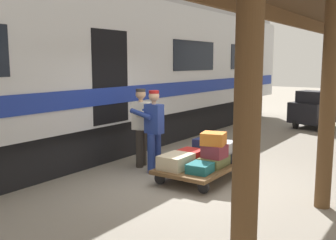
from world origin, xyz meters
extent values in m
plane|color=gray|center=(0.00, 0.00, 0.00)|extent=(60.00, 60.00, 0.00)
cylinder|color=brown|center=(-2.15, 0.00, 1.70)|extent=(0.24, 0.24, 3.40)
cylinder|color=brown|center=(-2.15, 3.09, 1.70)|extent=(0.24, 0.24, 3.40)
cube|color=brown|center=(-0.60, 0.00, 3.25)|extent=(0.08, 19.37, 0.30)
cube|color=#B7BABF|center=(3.80, 0.00, 2.35)|extent=(3.00, 20.16, 2.90)
cube|color=black|center=(3.80, 0.00, 0.45)|extent=(2.55, 19.16, 0.90)
cube|color=navy|center=(2.29, 0.00, 1.55)|extent=(0.03, 19.76, 0.36)
cube|color=black|center=(2.29, -7.06, 2.45)|extent=(0.02, 2.22, 0.84)
cube|color=black|center=(2.29, -3.53, 2.45)|extent=(0.02, 2.22, 0.84)
cube|color=black|center=(2.35, 0.00, 1.95)|extent=(0.12, 1.10, 2.00)
cube|color=brown|center=(0.17, -0.26, 0.25)|extent=(1.17, 1.91, 0.07)
cylinder|color=black|center=(-0.29, 0.51, 0.11)|extent=(0.22, 0.05, 0.22)
cylinder|color=black|center=(0.64, 0.51, 0.11)|extent=(0.22, 0.05, 0.22)
cylinder|color=black|center=(-0.29, -1.02, 0.11)|extent=(0.22, 0.05, 0.22)
cylinder|color=black|center=(0.64, -1.02, 0.11)|extent=(0.22, 0.05, 0.22)
cube|color=gold|center=(0.44, -0.79, 0.39)|extent=(0.43, 0.48, 0.20)
cube|color=brown|center=(-0.09, -0.26, 0.38)|extent=(0.43, 0.63, 0.18)
cube|color=black|center=(-0.09, -0.79, 0.37)|extent=(0.54, 0.63, 0.17)
cube|color=beige|center=(0.44, 0.27, 0.42)|extent=(0.49, 0.64, 0.26)
cube|color=#AD231E|center=(0.44, -0.26, 0.41)|extent=(0.47, 0.51, 0.25)
cube|color=#1E666B|center=(-0.09, 0.27, 0.37)|extent=(0.43, 0.48, 0.17)
cube|color=maroon|center=(-0.12, -0.23, 0.59)|extent=(0.41, 0.39, 0.24)
cube|color=#CC6B23|center=(-0.09, -0.23, 0.83)|extent=(0.51, 0.48, 0.24)
cube|color=#9EA0A5|center=(-0.07, -0.79, 0.57)|extent=(0.37, 0.42, 0.22)
cube|color=navy|center=(0.41, -0.80, 0.58)|extent=(0.40, 0.39, 0.19)
cylinder|color=navy|center=(1.21, -0.20, 0.41)|extent=(0.16, 0.16, 0.82)
cylinder|color=navy|center=(1.22, 0.00, 0.41)|extent=(0.16, 0.16, 0.82)
cube|color=navy|center=(1.21, -0.10, 1.12)|extent=(0.37, 0.23, 0.60)
cylinder|color=tan|center=(1.21, -0.10, 1.45)|extent=(0.09, 0.09, 0.06)
sphere|color=tan|center=(1.21, -0.10, 1.59)|extent=(0.22, 0.22, 0.22)
cylinder|color=#A51919|center=(1.21, -0.10, 1.67)|extent=(0.21, 0.21, 0.06)
cylinder|color=navy|center=(1.43, -0.27, 1.22)|extent=(0.53, 0.12, 0.21)
cylinder|color=navy|center=(1.44, 0.05, 1.22)|extent=(0.53, 0.12, 0.21)
cylinder|color=#332D28|center=(1.70, -0.22, 0.41)|extent=(0.16, 0.16, 0.82)
cylinder|color=#332D28|center=(1.75, -0.41, 0.41)|extent=(0.16, 0.16, 0.82)
cube|color=silver|center=(1.73, -0.31, 1.12)|extent=(0.41, 0.31, 0.60)
cylinder|color=tan|center=(1.73, -0.31, 1.45)|extent=(0.09, 0.09, 0.06)
sphere|color=tan|center=(1.73, -0.31, 1.59)|extent=(0.22, 0.22, 0.22)
cylinder|color=#332D28|center=(1.73, -0.31, 1.67)|extent=(0.21, 0.21, 0.06)
cylinder|color=silver|center=(1.47, -0.22, 1.22)|extent=(0.54, 0.24, 0.21)
cylinder|color=silver|center=(1.56, -0.53, 1.22)|extent=(0.54, 0.24, 0.21)
cube|color=black|center=(-0.08, -7.76, 0.55)|extent=(1.50, 1.92, 0.70)
cube|color=black|center=(-0.08, -7.41, 1.05)|extent=(1.05, 0.91, 0.50)
cylinder|color=black|center=(-0.53, -7.16, 0.20)|extent=(0.12, 0.40, 0.40)
cylinder|color=black|center=(0.37, -7.16, 0.20)|extent=(0.12, 0.40, 0.40)
cylinder|color=black|center=(-0.53, -8.36, 0.20)|extent=(0.12, 0.40, 0.40)
cylinder|color=black|center=(0.37, -8.36, 0.20)|extent=(0.12, 0.40, 0.40)
camera|label=1|loc=(-3.49, 6.26, 2.27)|focal=41.75mm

